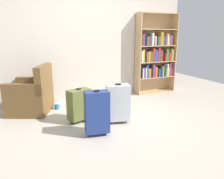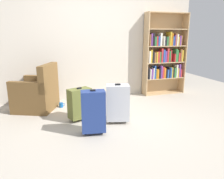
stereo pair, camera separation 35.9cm
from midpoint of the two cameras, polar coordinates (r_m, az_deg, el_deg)
name	(u,v)px [view 1 (the left image)]	position (r m, az deg, el deg)	size (l,w,h in m)	color
ground_plane	(124,126)	(3.54, 0.12, -9.67)	(8.15, 8.15, 0.00)	#B2A899
back_wall	(88,41)	(4.94, -8.39, 12.60)	(4.66, 0.10, 2.60)	beige
bookshelf	(155,55)	(5.45, 9.45, 8.81)	(1.04, 0.27, 1.93)	tan
armchair	(32,96)	(4.38, -22.56, -1.64)	(0.92, 0.92, 0.90)	brown
mug	(57,107)	(4.47, -16.61, -4.41)	(0.12, 0.08, 0.10)	#1959A5
suitcase_silver	(118,102)	(3.58, -1.27, -3.44)	(0.43, 0.34, 0.66)	#B7BABF
suitcase_olive	(79,104)	(3.69, -11.37, -3.89)	(0.43, 0.33, 0.58)	brown
suitcase_navy_blue	(97,112)	(3.15, -7.26, -5.95)	(0.37, 0.25, 0.68)	navy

